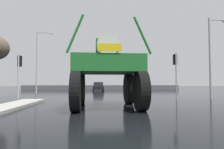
{
  "coord_description": "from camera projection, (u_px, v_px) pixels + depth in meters",
  "views": [
    {
      "loc": [
        -0.35,
        -4.9,
        1.37
      ],
      "look_at": [
        0.41,
        7.23,
        1.91
      ],
      "focal_mm": 30.5,
      "sensor_mm": 36.0,
      "label": 1
    }
  ],
  "objects": [
    {
      "name": "ground_plane",
      "position": [
        103.0,
        94.0,
        22.79
      ],
      "size": [
        120.0,
        120.0,
        0.0
      ],
      "primitive_type": "plane",
      "color": "black"
    },
    {
      "name": "oversize_sprayer",
      "position": [
        107.0,
        71.0,
        10.88
      ],
      "size": [
        4.18,
        5.4,
        4.66
      ],
      "rotation": [
        0.0,
        0.0,
        1.6
      ],
      "color": "black",
      "rests_on": "ground"
    },
    {
      "name": "sedan_ahead",
      "position": [
        98.0,
        87.0,
        32.44
      ],
      "size": [
        2.03,
        4.17,
        1.52
      ],
      "rotation": [
        0.0,
        0.0,
        1.62
      ],
      "color": "black",
      "rests_on": "ground"
    },
    {
      "name": "traffic_signal_near_left",
      "position": [
        19.0,
        67.0,
        14.67
      ],
      "size": [
        0.24,
        0.54,
        3.58
      ],
      "color": "#A8AAAF",
      "rests_on": "ground"
    },
    {
      "name": "traffic_signal_near_right",
      "position": [
        175.0,
        66.0,
        15.44
      ],
      "size": [
        0.24,
        0.54,
        3.8
      ],
      "color": "#A8AAAF",
      "rests_on": "ground"
    },
    {
      "name": "streetlight_near_right",
      "position": [
        212.0,
        53.0,
        16.48
      ],
      "size": [
        1.83,
        0.24,
        7.05
      ],
      "color": "#A8AAAF",
      "rests_on": "ground"
    },
    {
      "name": "streetlight_far_left",
      "position": [
        38.0,
        58.0,
        26.09
      ],
      "size": [
        2.22,
        0.24,
        8.49
      ],
      "color": "#A8AAAF",
      "rests_on": "ground"
    },
    {
      "name": "roadside_barrier",
      "position": [
        102.0,
        87.0,
        39.35
      ],
      "size": [
        32.53,
        0.24,
        0.9
      ],
      "primitive_type": "cube",
      "color": "#59595B",
      "rests_on": "ground"
    }
  ]
}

